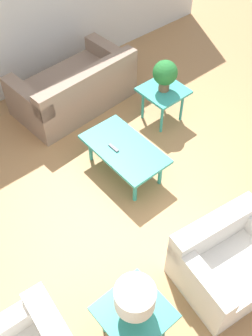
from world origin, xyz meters
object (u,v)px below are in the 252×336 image
object	(u,v)px
side_table_lamp	(134,315)
table_lamp	(135,298)
armchair	(228,262)
coffee_table	(124,150)
side_table_plant	(163,94)
potted_plant	(165,74)
sofa	(75,89)

from	to	relation	value
side_table_lamp	table_lamp	bearing A→B (deg)	-63.43
armchair	coffee_table	world-z (taller)	armchair
coffee_table	side_table_plant	distance (m)	1.14
side_table_plant	potted_plant	bearing A→B (deg)	90.00
coffee_table	side_table_plant	bearing A→B (deg)	-68.16
side_table_plant	sofa	bearing A→B (deg)	35.68
sofa	table_lamp	distance (m)	3.50
sofa	table_lamp	size ratio (longest dim) A/B	4.29
side_table_plant	potted_plant	distance (m)	0.33
sofa	table_lamp	bearing A→B (deg)	59.67
armchair	coffee_table	size ratio (longest dim) A/B	1.02
sofa	side_table_lamp	bearing A→B (deg)	59.67
sofa	table_lamp	world-z (taller)	table_lamp
sofa	table_lamp	xyz separation A→B (m)	(-3.10, 1.55, 0.51)
armchair	side_table_plant	world-z (taller)	armchair
table_lamp	sofa	bearing A→B (deg)	-26.58
side_table_plant	table_lamp	distance (m)	3.10
side_table_lamp	side_table_plant	bearing A→B (deg)	-48.49
side_table_plant	side_table_lamp	xyz separation A→B (m)	(-2.04, 2.31, 0.00)
coffee_table	side_table_plant	size ratio (longest dim) A/B	1.89
sofa	coffee_table	size ratio (longest dim) A/B	1.64
side_table_plant	armchair	bearing A→B (deg)	151.37
armchair	side_table_plant	bearing A→B (deg)	69.71
armchair	potted_plant	world-z (taller)	potted_plant
sofa	armchair	distance (m)	3.28
side_table_plant	side_table_lamp	bearing A→B (deg)	131.51
side_table_lamp	table_lamp	xyz separation A→B (m)	(0.00, -0.00, 0.35)
side_table_lamp	table_lamp	world-z (taller)	table_lamp
table_lamp	armchair	bearing A→B (deg)	-97.96
coffee_table	side_table_lamp	xyz separation A→B (m)	(-1.62, 1.25, 0.07)
sofa	coffee_table	bearing A→B (deg)	74.75
table_lamp	potted_plant	bearing A→B (deg)	-48.49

